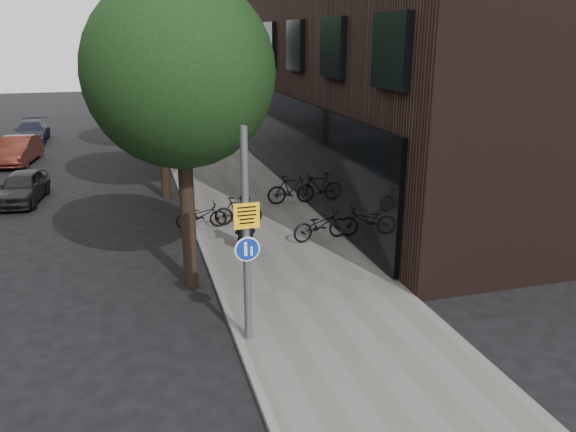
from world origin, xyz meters
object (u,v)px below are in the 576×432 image
object	(u,v)px
signpost	(246,237)
parked_bike_facade_near	(321,225)
parked_car_near	(23,187)
pedestrian	(245,222)

from	to	relation	value
signpost	parked_bike_facade_near	xyz separation A→B (m)	(3.36, 5.16, -1.74)
signpost	parked_bike_facade_near	size ratio (longest dim) A/B	2.40
signpost	parked_car_near	xyz separation A→B (m)	(-6.11, 12.53, -1.75)
signpost	pedestrian	distance (m)	5.18
signpost	parked_bike_facade_near	world-z (taller)	signpost
pedestrian	parked_car_near	bearing A→B (deg)	-48.00
signpost	parked_bike_facade_near	distance (m)	6.40
pedestrian	parked_bike_facade_near	xyz separation A→B (m)	(2.41, 0.26, -0.38)
pedestrian	parked_bike_facade_near	size ratio (longest dim) A/B	0.94
parked_bike_facade_near	parked_car_near	size ratio (longest dim) A/B	0.52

